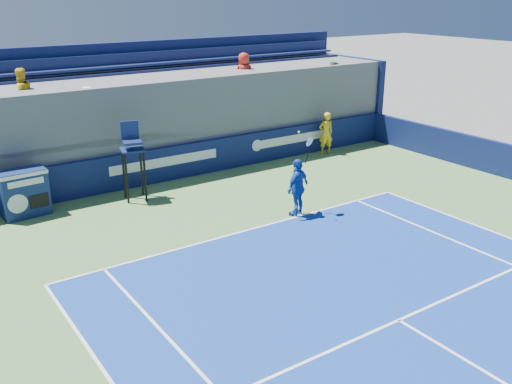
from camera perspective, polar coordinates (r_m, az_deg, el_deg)
ball_person at (r=23.05m, az=7.00°, el=5.87°), size 0.70×0.54×1.69m
back_hoarding at (r=19.86m, az=-9.15°, el=2.74°), size 20.40×0.21×1.20m
match_clock at (r=17.84m, az=-22.21°, el=0.01°), size 1.37×0.81×1.40m
umpire_chair at (r=18.02m, az=-12.25°, el=3.86°), size 0.84×0.84×2.48m
tennis_player at (r=16.57m, az=4.20°, el=0.49°), size 1.08×0.74×2.57m
stadium_seating at (r=21.36m, az=-11.73°, el=7.22°), size 21.00×4.05×4.40m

